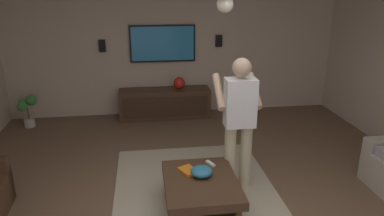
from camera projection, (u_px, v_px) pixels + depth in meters
name	position (u px, v px, depth m)	size (l,w,h in m)	color
wall_back_tv	(174.00, 45.00, 6.81)	(0.10, 6.42, 2.64)	#BCA893
area_rug	(198.00, 200.00, 4.24)	(2.87, 1.97, 0.01)	tan
coffee_table	(201.00, 188.00, 3.95)	(1.00, 0.80, 0.40)	#422B1C
media_console	(165.00, 103.00, 6.81)	(0.45, 1.70, 0.55)	#422B1C
tv	(163.00, 44.00, 6.68)	(0.05, 1.22, 0.69)	black
person_standing	(239.00, 116.00, 4.26)	(0.53, 0.53, 1.64)	#C6B793
potted_plant_short	(27.00, 108.00, 6.33)	(0.30, 0.31, 0.57)	#B7B2A8
bowl	(201.00, 171.00, 3.98)	(0.24, 0.24, 0.11)	teal
remote_white	(210.00, 163.00, 4.25)	(0.15, 0.04, 0.02)	white
book	(188.00, 171.00, 4.07)	(0.22, 0.16, 0.04)	orange
vase_round	(179.00, 83.00, 6.74)	(0.22, 0.22, 0.22)	red
wall_speaker_left	(219.00, 41.00, 6.82)	(0.06, 0.12, 0.22)	black
wall_speaker_right	(102.00, 46.00, 6.56)	(0.06, 0.12, 0.22)	black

